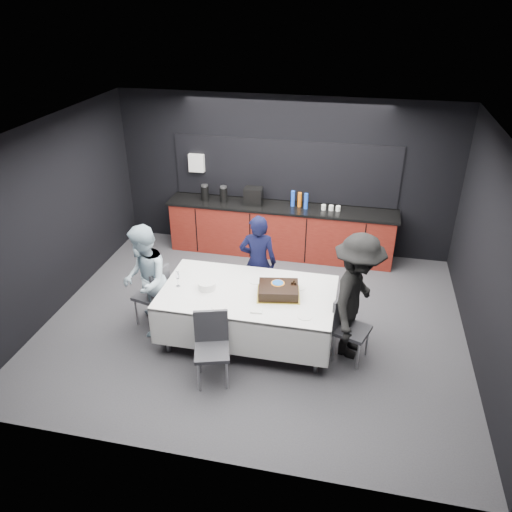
{
  "coord_description": "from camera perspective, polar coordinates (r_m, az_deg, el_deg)",
  "views": [
    {
      "loc": [
        1.29,
        -5.88,
        4.38
      ],
      "look_at": [
        0.0,
        0.1,
        1.05
      ],
      "focal_mm": 35.0,
      "sensor_mm": 36.0,
      "label": 1
    }
  ],
  "objects": [
    {
      "name": "party_table",
      "position": [
        6.76,
        -0.9,
        -5.03
      ],
      "size": [
        2.32,
        1.32,
        0.78
      ],
      "color": "#99999E",
      "rests_on": "ground"
    },
    {
      "name": "person_center",
      "position": [
        7.39,
        0.23,
        -0.78
      ],
      "size": [
        0.59,
        0.43,
        1.52
      ],
      "primitive_type": "imported",
      "rotation": [
        0.0,
        0.0,
        3.26
      ],
      "color": "black",
      "rests_on": "ground"
    },
    {
      "name": "plate_stack",
      "position": [
        6.74,
        -5.65,
        -3.36
      ],
      "size": [
        0.23,
        0.23,
        0.1
      ],
      "primitive_type": "cylinder",
      "color": "white",
      "rests_on": "party_table"
    },
    {
      "name": "ground",
      "position": [
        7.44,
        -0.16,
        -7.48
      ],
      "size": [
        6.0,
        6.0,
        0.0
      ],
      "primitive_type": "plane",
      "color": "#3D3D41",
      "rests_on": "ground"
    },
    {
      "name": "person_right",
      "position": [
        6.52,
        11.37,
        -4.63
      ],
      "size": [
        0.87,
        1.24,
        1.75
      ],
      "primitive_type": "imported",
      "rotation": [
        0.0,
        0.0,
        1.36
      ],
      "color": "black",
      "rests_on": "ground"
    },
    {
      "name": "loose_plate_far",
      "position": [
        6.9,
        0.03,
        -2.84
      ],
      "size": [
        0.21,
        0.21,
        0.01
      ],
      "primitive_type": "cylinder",
      "color": "white",
      "rests_on": "party_table"
    },
    {
      "name": "champagne_flute",
      "position": [
        6.79,
        -8.99,
        -2.29
      ],
      "size": [
        0.06,
        0.06,
        0.22
      ],
      "color": "white",
      "rests_on": "party_table"
    },
    {
      "name": "loose_plate_right_a",
      "position": [
        6.8,
        4.83,
        -3.5
      ],
      "size": [
        0.21,
        0.21,
        0.01
      ],
      "primitive_type": "cylinder",
      "color": "white",
      "rests_on": "party_table"
    },
    {
      "name": "loose_plate_near",
      "position": [
        6.4,
        -4.29,
        -5.71
      ],
      "size": [
        0.2,
        0.2,
        0.01
      ],
      "primitive_type": "cylinder",
      "color": "white",
      "rests_on": "party_table"
    },
    {
      "name": "chair_left",
      "position": [
        7.27,
        -11.45,
        -4.02
      ],
      "size": [
        0.51,
        0.51,
        0.92
      ],
      "color": "#323237",
      "rests_on": "ground"
    },
    {
      "name": "kitchenette",
      "position": [
        9.05,
        2.73,
        3.44
      ],
      "size": [
        4.1,
        0.64,
        2.05
      ],
      "color": "#5B140E",
      "rests_on": "ground"
    },
    {
      "name": "loose_plate_right_b",
      "position": [
        6.23,
        5.62,
        -6.86
      ],
      "size": [
        0.19,
        0.19,
        0.01
      ],
      "primitive_type": "cylinder",
      "color": "white",
      "rests_on": "party_table"
    },
    {
      "name": "cake_assembly",
      "position": [
        6.58,
        2.59,
        -3.92
      ],
      "size": [
        0.63,
        0.54,
        0.17
      ],
      "color": "gold",
      "rests_on": "party_table"
    },
    {
      "name": "person_left",
      "position": [
        7.03,
        -12.57,
        -2.77
      ],
      "size": [
        0.87,
        0.96,
        1.61
      ],
      "primitive_type": "imported",
      "rotation": [
        0.0,
        0.0,
        -1.17
      ],
      "color": "#A2BCCB",
      "rests_on": "ground"
    },
    {
      "name": "room_shell",
      "position": [
        6.53,
        -0.19,
        5.83
      ],
      "size": [
        6.04,
        5.04,
        2.82
      ],
      "color": "white",
      "rests_on": "ground"
    },
    {
      "name": "chair_near",
      "position": [
        6.22,
        -5.09,
        -9.77
      ],
      "size": [
        0.52,
        0.52,
        0.92
      ],
      "color": "#323237",
      "rests_on": "ground"
    },
    {
      "name": "fork_pile",
      "position": [
        6.28,
        0.05,
        -6.31
      ],
      "size": [
        0.16,
        0.1,
        0.02
      ],
      "primitive_type": "cube",
      "rotation": [
        0.0,
        0.0,
        0.08
      ],
      "color": "white",
      "rests_on": "party_table"
    },
    {
      "name": "chair_right",
      "position": [
        6.61,
        10.32,
        -7.55
      ],
      "size": [
        0.53,
        0.53,
        0.92
      ],
      "color": "#323237",
      "rests_on": "ground"
    }
  ]
}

